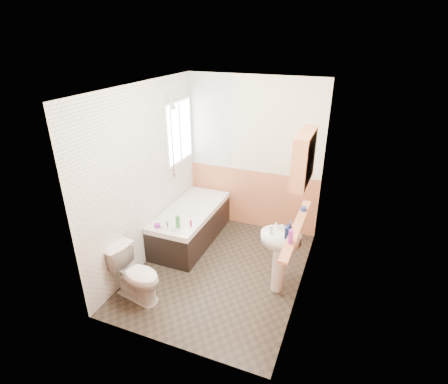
{
  "coord_description": "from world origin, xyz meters",
  "views": [
    {
      "loc": [
        1.53,
        -3.71,
        3.07
      ],
      "look_at": [
        0.0,
        0.15,
        1.15
      ],
      "focal_mm": 28.0,
      "sensor_mm": 36.0,
      "label": 1
    }
  ],
  "objects_px": {
    "toilet": "(136,274)",
    "pine_shelf": "(297,228)",
    "bathtub": "(191,224)",
    "medicine_cabinet": "(304,158)",
    "sink": "(280,250)"
  },
  "relations": [
    {
      "from": "toilet",
      "to": "medicine_cabinet",
      "type": "relative_size",
      "value": 1.08
    },
    {
      "from": "bathtub",
      "to": "sink",
      "type": "bearing_deg",
      "value": -22.78
    },
    {
      "from": "pine_shelf",
      "to": "sink",
      "type": "bearing_deg",
      "value": 141.39
    },
    {
      "from": "toilet",
      "to": "sink",
      "type": "height_order",
      "value": "sink"
    },
    {
      "from": "sink",
      "to": "pine_shelf",
      "type": "height_order",
      "value": "pine_shelf"
    },
    {
      "from": "toilet",
      "to": "pine_shelf",
      "type": "xyz_separation_m",
      "value": [
        1.8,
        0.63,
        0.72
      ]
    },
    {
      "from": "bathtub",
      "to": "sink",
      "type": "height_order",
      "value": "sink"
    },
    {
      "from": "bathtub",
      "to": "pine_shelf",
      "type": "xyz_separation_m",
      "value": [
        1.77,
        -0.82,
        0.76
      ]
    },
    {
      "from": "toilet",
      "to": "sink",
      "type": "relative_size",
      "value": 0.72
    },
    {
      "from": "toilet",
      "to": "medicine_cabinet",
      "type": "xyz_separation_m",
      "value": [
        1.77,
        0.83,
        1.48
      ]
    },
    {
      "from": "sink",
      "to": "toilet",
      "type": "bearing_deg",
      "value": -155.32
    },
    {
      "from": "toilet",
      "to": "pine_shelf",
      "type": "height_order",
      "value": "pine_shelf"
    },
    {
      "from": "medicine_cabinet",
      "to": "bathtub",
      "type": "bearing_deg",
      "value": 160.39
    },
    {
      "from": "bathtub",
      "to": "pine_shelf",
      "type": "height_order",
      "value": "pine_shelf"
    },
    {
      "from": "toilet",
      "to": "bathtub",
      "type": "bearing_deg",
      "value": 9.46
    }
  ]
}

